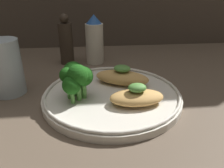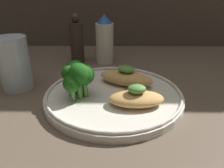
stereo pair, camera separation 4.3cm
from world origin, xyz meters
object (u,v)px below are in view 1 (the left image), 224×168
at_px(plate, 112,95).
at_px(broccoli_bunch, 76,77).
at_px(sauce_bottle, 95,40).
at_px(pepper_grinder, 66,42).
at_px(drinking_glass, 6,68).

xyz_separation_m(plate, broccoli_bunch, (-0.07, -0.01, 0.05)).
xyz_separation_m(broccoli_bunch, sauce_bottle, (0.04, 0.24, 0.01)).
relative_size(broccoli_bunch, sauce_bottle, 0.51).
bearing_deg(pepper_grinder, sauce_bottle, 0.00).
bearing_deg(pepper_grinder, drinking_glass, -121.06).
height_order(plate, sauce_bottle, sauce_bottle).
height_order(broccoli_bunch, pepper_grinder, pepper_grinder).
xyz_separation_m(sauce_bottle, pepper_grinder, (-0.08, -0.00, -0.00)).
distance_m(plate, sauce_bottle, 0.23).
bearing_deg(sauce_bottle, pepper_grinder, -180.00).
bearing_deg(broccoli_bunch, sauce_bottle, 80.46).
height_order(sauce_bottle, drinking_glass, sauce_bottle).
bearing_deg(plate, sauce_bottle, 96.68).
relative_size(pepper_grinder, drinking_glass, 1.21).
height_order(plate, pepper_grinder, pepper_grinder).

